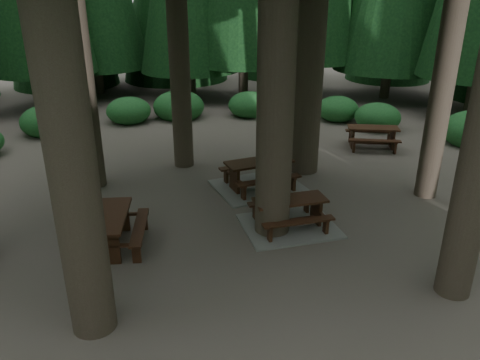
{
  "coord_description": "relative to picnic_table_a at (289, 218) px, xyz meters",
  "views": [
    {
      "loc": [
        -0.75,
        -9.83,
        5.57
      ],
      "look_at": [
        0.07,
        0.87,
        1.1
      ],
      "focal_mm": 35.0,
      "sensor_mm": 36.0,
      "label": 1
    }
  ],
  "objects": [
    {
      "name": "picnic_table_a",
      "position": [
        0.0,
        0.0,
        0.0
      ],
      "size": [
        2.58,
        2.27,
        0.77
      ],
      "rotation": [
        0.0,
        0.0,
        0.19
      ],
      "color": "gray",
      "rests_on": "ground"
    },
    {
      "name": "ground",
      "position": [
        -1.26,
        -0.37,
        -0.26
      ],
      "size": [
        80.0,
        80.0,
        0.0
      ],
      "primitive_type": "plane",
      "color": "#575047",
      "rests_on": "ground"
    },
    {
      "name": "picnic_table_c",
      "position": [
        -0.47,
        2.5,
        0.04
      ],
      "size": [
        3.04,
        2.77,
        0.85
      ],
      "rotation": [
        0.0,
        0.0,
        0.33
      ],
      "color": "gray",
      "rests_on": "ground"
    },
    {
      "name": "shrub_ring",
      "position": [
        -0.55,
        0.38,
        0.14
      ],
      "size": [
        23.86,
        24.64,
        1.49
      ],
      "color": "#21602D",
      "rests_on": "ground"
    },
    {
      "name": "picnic_table_d",
      "position": [
        4.13,
        5.91,
        0.26
      ],
      "size": [
        2.05,
        1.76,
        0.79
      ],
      "rotation": [
        0.0,
        0.0,
        -0.18
      ],
      "color": "#362110",
      "rests_on": "ground"
    },
    {
      "name": "picnic_table_b",
      "position": [
        -4.21,
        -0.61,
        0.28
      ],
      "size": [
        1.52,
        1.88,
        0.81
      ],
      "rotation": [
        0.0,
        0.0,
        1.58
      ],
      "color": "#362110",
      "rests_on": "ground"
    }
  ]
}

